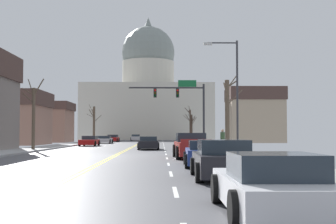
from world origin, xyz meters
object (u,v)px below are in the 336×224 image
sedan_near_01 (190,145)px  sedan_near_03 (207,154)px  signal_gantry (183,99)px  sedan_oncoming_01 (105,140)px  sedan_oncoming_00 (89,141)px  sedan_near_00 (149,143)px  sedan_near_05 (271,186)px  sedan_oncoming_02 (113,138)px  pedestrian_00 (223,139)px  pickup_truck_near_02 (192,147)px  sedan_near_04 (223,161)px  street_lamp_right (233,86)px  bicycle_parked (248,151)px  sedan_oncoming_03 (136,138)px

sedan_near_01 → sedan_near_03: sedan_near_01 is taller
signal_gantry → sedan_oncoming_01: size_ratio=1.83×
signal_gantry → sedan_oncoming_00: 13.67m
sedan_near_00 → sedan_oncoming_00: bearing=122.7°
sedan_near_00 → sedan_near_05: (3.24, -33.66, -0.04)m
sedan_near_03 → sedan_oncoming_01: size_ratio=1.00×
sedan_oncoming_02 → sedan_oncoming_01: bearing=-89.8°
sedan_oncoming_02 → pedestrian_00: bearing=-74.1°
pickup_truck_near_02 → sedan_near_04: bearing=-89.1°
sedan_near_01 → sedan_oncoming_02: (-10.58, 42.88, 0.00)m
street_lamp_right → sedan_near_05: bearing=-97.2°
bicycle_parked → sedan_near_01: bearing=108.8°
sedan_near_03 → sedan_near_01: bearing=89.4°
sedan_near_01 → sedan_oncoming_01: size_ratio=1.01×
sedan_near_00 → sedan_oncoming_03: 48.39m
pickup_truck_near_02 → pedestrian_00: (2.63, 5.07, 0.37)m
pickup_truck_near_02 → sedan_oncoming_00: (-10.41, 25.86, -0.14)m
street_lamp_right → sedan_near_00: 14.53m
street_lamp_right → sedan_oncoming_01: bearing=109.6°
pickup_truck_near_02 → sedan_oncoming_01: 39.73m
pickup_truck_near_02 → sedan_near_04: 12.45m
sedan_near_05 → pedestrian_00: size_ratio=2.59×
street_lamp_right → sedan_near_05: size_ratio=1.72×
sedan_near_01 → pickup_truck_near_02: (-0.37, -7.21, 0.12)m
pedestrian_00 → pickup_truck_near_02: bearing=-117.4°
sedan_near_05 → sedan_oncoming_02: sedan_oncoming_02 is taller
sedan_near_04 → signal_gantry: bearing=89.7°
sedan_near_01 → sedan_near_04: (-0.17, -19.66, 0.03)m
sedan_near_00 → pickup_truck_near_02: pickup_truck_near_02 is taller
pedestrian_00 → sedan_near_03: bearing=-101.3°
sedan_near_00 → sedan_oncoming_00: (-7.35, 11.44, -0.01)m
sedan_oncoming_00 → signal_gantry: bearing=-33.4°
street_lamp_right → sedan_oncoming_00: size_ratio=1.69×
sedan_near_01 → bicycle_parked: (2.88, -8.44, -0.10)m
sedan_near_01 → sedan_near_04: size_ratio=1.00×
sedan_oncoming_00 → sedan_oncoming_02: (0.20, 24.24, 0.02)m
signal_gantry → sedan_near_03: (-0.15, -25.73, -4.47)m
sedan_near_03 → sedan_near_05: (-0.03, -12.25, -0.03)m
sedan_oncoming_01 → sedan_oncoming_02: bearing=90.2°
sedan_near_00 → pedestrian_00: (5.68, -9.35, 0.50)m
signal_gantry → sedan_oncoming_02: size_ratio=1.71×
sedan_oncoming_01 → pedestrian_00: bearing=-69.0°
sedan_near_05 → sedan_oncoming_03: bearing=95.0°
sedan_oncoming_01 → street_lamp_right: bearing=-70.4°
pedestrian_00 → sedan_oncoming_01: bearing=111.0°
signal_gantry → sedan_oncoming_03: signal_gantry is taller
sedan_near_00 → pickup_truck_near_02: bearing=-78.1°
sedan_near_01 → sedan_oncoming_00: 21.54m
street_lamp_right → pedestrian_00: 4.86m
street_lamp_right → sedan_oncoming_02: bearing=105.1°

